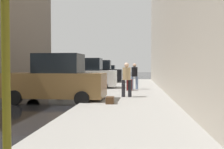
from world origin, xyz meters
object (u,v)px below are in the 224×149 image
object	(u,v)px
parked_white_van	(85,75)
fire_hydrant	(98,90)
rolling_suitcase	(129,85)
parked_black_suv	(98,73)
parked_bronze_suv	(56,80)
parked_silver_sedan	(106,73)
pedestrian_in_jeans	(134,75)
pedestrian_in_tan_coat	(127,78)
duffel_bag	(110,100)

from	to	relation	value
parked_white_van	fire_hydrant	bearing A→B (deg)	-70.81
fire_hydrant	rolling_suitcase	world-z (taller)	rolling_suitcase
parked_black_suv	rolling_suitcase	bearing A→B (deg)	-67.83
rolling_suitcase	parked_bronze_suv	bearing A→B (deg)	-124.87
parked_bronze_suv	fire_hydrant	world-z (taller)	parked_bronze_suv
parked_silver_sedan	pedestrian_in_jeans	xyz separation A→B (m)	(3.56, -12.89, 0.26)
pedestrian_in_jeans	rolling_suitcase	size ratio (longest dim) A/B	1.64
pedestrian_in_tan_coat	duffel_bag	world-z (taller)	pedestrian_in_tan_coat
parked_silver_sedan	pedestrian_in_tan_coat	bearing A→B (deg)	-79.37
parked_bronze_suv	parked_black_suv	size ratio (longest dim) A/B	1.00
pedestrian_in_jeans	parked_silver_sedan	bearing A→B (deg)	105.45
parked_black_suv	pedestrian_in_tan_coat	size ratio (longest dim) A/B	2.72
parked_bronze_suv	pedestrian_in_tan_coat	distance (m)	3.43
pedestrian_in_tan_coat	fire_hydrant	bearing A→B (deg)	-178.33
parked_silver_sedan	pedestrian_in_jeans	bearing A→B (deg)	-74.55
parked_black_suv	duffel_bag	size ratio (longest dim) A/B	10.58
parked_silver_sedan	pedestrian_in_jeans	world-z (taller)	pedestrian_in_jeans
parked_black_suv	pedestrian_in_jeans	world-z (taller)	parked_black_suv
fire_hydrant	pedestrian_in_tan_coat	size ratio (longest dim) A/B	0.41
parked_silver_sedan	duffel_bag	world-z (taller)	parked_silver_sedan
parked_bronze_suv	rolling_suitcase	bearing A→B (deg)	55.13
parked_white_van	rolling_suitcase	bearing A→B (deg)	-27.31
parked_white_van	pedestrian_in_tan_coat	bearing A→B (deg)	-57.99
parked_silver_sedan	fire_hydrant	bearing A→B (deg)	-84.00
pedestrian_in_jeans	duffel_bag	xyz separation A→B (m)	(-0.93, -6.52, -0.81)
parked_silver_sedan	parked_bronze_suv	bearing A→B (deg)	-90.00
parked_black_suv	rolling_suitcase	world-z (taller)	parked_black_suv
parked_black_suv	pedestrian_in_tan_coat	distance (m)	11.89
parked_silver_sedan	duffel_bag	distance (m)	19.60
pedestrian_in_jeans	rolling_suitcase	world-z (taller)	pedestrian_in_jeans
parked_black_suv	fire_hydrant	distance (m)	11.64
parked_white_van	pedestrian_in_jeans	distance (m)	3.68
duffel_bag	parked_black_suv	bearing A→B (deg)	100.84
fire_hydrant	parked_white_van	bearing A→B (deg)	109.19
rolling_suitcase	duffel_bag	world-z (taller)	rolling_suitcase
parked_bronze_suv	fire_hydrant	bearing A→B (deg)	32.92
parked_white_van	fire_hydrant	distance (m)	5.51
parked_bronze_suv	fire_hydrant	xyz separation A→B (m)	(1.80, 1.17, -0.54)
parked_white_van	pedestrian_in_tan_coat	world-z (taller)	parked_white_van
parked_black_suv	pedestrian_in_tan_coat	xyz separation A→B (m)	(3.21, -11.45, 0.07)
duffel_bag	fire_hydrant	bearing A→B (deg)	110.18
parked_white_van	duffel_bag	xyz separation A→B (m)	(2.63, -7.44, -0.74)
fire_hydrant	pedestrian_in_jeans	size ratio (longest dim) A/B	0.41
parked_bronze_suv	parked_black_suv	bearing A→B (deg)	90.00
pedestrian_in_tan_coat	parked_white_van	bearing A→B (deg)	122.01
parked_bronze_suv	parked_silver_sedan	distance (m)	18.32
parked_silver_sedan	pedestrian_in_jeans	size ratio (longest dim) A/B	2.47
parked_white_van	pedestrian_in_tan_coat	xyz separation A→B (m)	(3.21, -5.14, 0.07)
parked_bronze_suv	pedestrian_in_jeans	distance (m)	6.50
parked_black_suv	rolling_suitcase	distance (m)	8.64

